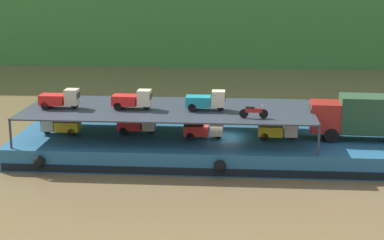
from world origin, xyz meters
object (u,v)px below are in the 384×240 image
object	(u,v)px
mini_truck_upper_fore	(206,100)
covered_lorry	(364,116)
cargo_barge	(222,147)
motorcycle_upper_port	(253,112)
mini_truck_upper_stern	(60,99)
mini_truck_lower_stern	(60,125)
mini_truck_lower_mid	(204,129)
mini_truck_lower_aft	(138,124)
mini_truck_lower_fore	(279,130)
mini_truck_upper_mid	(133,99)

from	to	relation	value
mini_truck_upper_fore	covered_lorry	bearing A→B (deg)	2.01
cargo_barge	motorcycle_upper_port	distance (m)	4.49
mini_truck_upper_stern	mini_truck_upper_fore	world-z (taller)	same
mini_truck_lower_stern	mini_truck_lower_mid	world-z (taller)	same
mini_truck_lower_aft	mini_truck_lower_stern	bearing A→B (deg)	-172.76
mini_truck_lower_aft	covered_lorry	bearing A→B (deg)	-1.80
mini_truck_lower_fore	motorcycle_upper_port	world-z (taller)	motorcycle_upper_port
mini_truck_lower_mid	mini_truck_upper_fore	distance (m)	2.02
cargo_barge	mini_truck_lower_mid	distance (m)	1.97
mini_truck_lower_fore	mini_truck_upper_fore	bearing A→B (deg)	179.87
mini_truck_upper_fore	cargo_barge	bearing A→B (deg)	13.72
covered_lorry	mini_truck_upper_mid	distance (m)	16.03
mini_truck_lower_stern	mini_truck_lower_mid	distance (m)	10.37
mini_truck_upper_stern	mini_truck_upper_mid	xyz separation A→B (m)	(5.12, 0.15, 0.00)
cargo_barge	mini_truck_lower_fore	distance (m)	4.19
covered_lorry	mini_truck_lower_stern	bearing A→B (deg)	-179.46
mini_truck_lower_fore	mini_truck_lower_stern	bearing A→B (deg)	179.30
covered_lorry	motorcycle_upper_port	xyz separation A→B (m)	(-7.63, -2.48, 0.74)
mini_truck_lower_aft	mini_truck_lower_mid	bearing A→B (deg)	-12.61
mini_truck_lower_mid	mini_truck_upper_stern	bearing A→B (deg)	179.96
mini_truck_upper_fore	mini_truck_lower_fore	bearing A→B (deg)	-0.13
mini_truck_lower_aft	cargo_barge	bearing A→B (deg)	-5.63
mini_truck_upper_stern	motorcycle_upper_port	xyz separation A→B (m)	(13.49, -1.89, -0.26)
covered_lorry	mini_truck_lower_fore	bearing A→B (deg)	-176.14
motorcycle_upper_port	mini_truck_lower_fore	bearing A→B (deg)	48.77
mini_truck_lower_stern	mini_truck_lower_mid	bearing A→B (deg)	-2.16
mini_truck_lower_stern	mini_truck_lower_fore	size ratio (longest dim) A/B	0.99
mini_truck_upper_stern	motorcycle_upper_port	bearing A→B (deg)	-7.98
cargo_barge	mini_truck_upper_mid	size ratio (longest dim) A/B	10.59
covered_lorry	mini_truck_lower_fore	distance (m)	5.90
mini_truck_upper_stern	motorcycle_upper_port	size ratio (longest dim) A/B	1.45
cargo_barge	covered_lorry	world-z (taller)	covered_lorry
mini_truck_upper_mid	mini_truck_upper_fore	distance (m)	5.15
mini_truck_lower_aft	mini_truck_upper_stern	bearing A→B (deg)	-168.38
cargo_barge	motorcycle_upper_port	world-z (taller)	motorcycle_upper_port
mini_truck_lower_mid	mini_truck_upper_mid	bearing A→B (deg)	178.22
mini_truck_upper_fore	mini_truck_lower_aft	bearing A→B (deg)	170.06
mini_truck_lower_fore	mini_truck_lower_mid	bearing A→B (deg)	-177.77
mini_truck_lower_stern	mini_truck_lower_aft	distance (m)	5.54
motorcycle_upper_port	mini_truck_lower_aft	bearing A→B (deg)	160.12
mini_truck_lower_stern	mini_truck_upper_stern	xyz separation A→B (m)	(0.23, -0.38, 2.00)
mini_truck_lower_fore	mini_truck_upper_fore	xyz separation A→B (m)	(-5.05, 0.01, 2.00)
covered_lorry	mini_truck_upper_mid	bearing A→B (deg)	-178.44
mini_truck_upper_mid	mini_truck_lower_aft	bearing A→B (deg)	81.04
covered_lorry	mini_truck_lower_stern	size ratio (longest dim) A/B	2.89
covered_lorry	mini_truck_upper_stern	distance (m)	21.14
mini_truck_lower_aft	mini_truck_upper_fore	xyz separation A→B (m)	(5.00, -0.88, 2.00)
mini_truck_upper_mid	mini_truck_lower_mid	bearing A→B (deg)	-1.78
mini_truck_lower_stern	mini_truck_upper_mid	distance (m)	5.72
cargo_barge	motorcycle_upper_port	bearing A→B (deg)	-48.47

